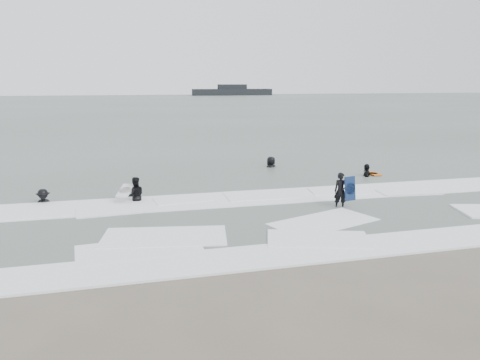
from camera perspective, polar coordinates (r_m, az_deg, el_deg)
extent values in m
plane|color=brown|center=(14.46, 4.80, -8.29)|extent=(320.00, 320.00, 0.00)
plane|color=#47544C|center=(93.07, -11.26, 8.73)|extent=(320.00, 320.00, 0.00)
imported|color=black|center=(19.17, 12.09, -3.41)|extent=(0.61, 0.47, 1.48)
imported|color=black|center=(20.23, -12.61, -2.62)|extent=(0.83, 0.67, 1.62)
imported|color=black|center=(21.00, -22.81, -2.74)|extent=(1.02, 0.66, 1.50)
imported|color=black|center=(25.76, 15.14, 0.38)|extent=(0.93, 1.17, 1.85)
imported|color=black|center=(27.49, 3.81, 1.49)|extent=(1.05, 0.90, 1.82)
cube|color=white|center=(13.92, 5.60, -8.98)|extent=(30.03, 2.32, 0.07)
cube|color=white|center=(19.97, -0.69, -2.39)|extent=(30.00, 2.60, 0.09)
cube|color=black|center=(165.85, -0.96, 10.66)|extent=(27.66, 4.94, 2.17)
cube|color=black|center=(165.81, -0.96, 11.31)|extent=(9.88, 2.96, 1.58)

